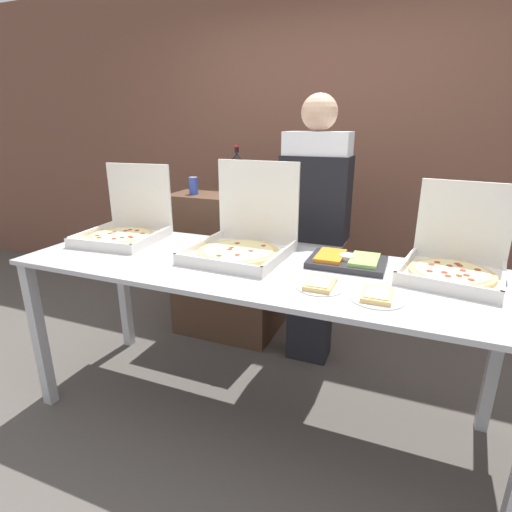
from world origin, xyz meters
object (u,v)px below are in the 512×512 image
pizza_box_near_right (454,260)px  veggie_tray (347,261)px  pizza_box_far_right (243,239)px  soda_can_colored (193,186)px  soda_bottle (237,172)px  pizza_box_near_left (126,226)px  soda_can_silver (253,191)px  paper_plate_front_right (377,296)px  person_server_vest (314,221)px  paper_plate_front_center (320,285)px

pizza_box_near_right → veggie_tray: size_ratio=1.34×
pizza_box_far_right → soda_can_colored: size_ratio=4.24×
veggie_tray → soda_bottle: size_ratio=1.12×
pizza_box_near_left → soda_bottle: 0.93m
soda_bottle → soda_can_silver: size_ratio=2.74×
pizza_box_far_right → soda_bottle: (-0.41, 0.81, 0.26)m
pizza_box_near_left → soda_bottle: (0.39, 0.80, 0.26)m
paper_plate_front_right → soda_can_silver: 1.30m
pizza_box_near_right → person_server_vest: bearing=157.7°
paper_plate_front_center → soda_bottle: (-0.91, 1.12, 0.33)m
paper_plate_front_right → paper_plate_front_center: same height
pizza_box_far_right → paper_plate_front_right: pizza_box_far_right is taller
soda_can_silver → paper_plate_front_right: bearing=-44.1°
pizza_box_far_right → pizza_box_near_right: bearing=5.7°
paper_plate_front_center → soda_can_silver: (-0.67, 0.86, 0.24)m
pizza_box_far_right → person_server_vest: person_server_vest is taller
veggie_tray → pizza_box_near_right: bearing=4.5°
paper_plate_front_right → person_server_vest: bearing=118.6°
pizza_box_near_right → soda_can_silver: bearing=168.3°
pizza_box_near_right → person_server_vest: 0.94m
pizza_box_far_right → paper_plate_front_center: bearing=-29.7°
soda_can_silver → person_server_vest: bearing=3.0°
soda_can_colored → paper_plate_front_center: bearing=-38.2°
pizza_box_far_right → soda_can_silver: pizza_box_far_right is taller
paper_plate_front_right → person_server_vest: size_ratio=0.13×
paper_plate_front_center → person_server_vest: size_ratio=0.12×
pizza_box_near_right → soda_can_silver: (-1.22, 0.48, 0.18)m
pizza_box_near_left → person_server_vest: 1.19m
pizza_box_far_right → paper_plate_front_right: (0.75, -0.34, -0.07)m
paper_plate_front_center → soda_bottle: bearing=129.0°
pizza_box_far_right → veggie_tray: bearing=4.9°
veggie_tray → soda_can_silver: bearing=144.5°
pizza_box_near_left → soda_bottle: size_ratio=1.47×
soda_can_colored → pizza_box_far_right: bearing=-42.5°
paper_plate_front_center → soda_can_silver: size_ratio=1.75×
pizza_box_far_right → pizza_box_near_left: bearing=-178.6°
pizza_box_near_left → paper_plate_front_right: (1.55, -0.35, -0.07)m
veggie_tray → person_server_vest: (-0.31, 0.54, 0.06)m
pizza_box_far_right → pizza_box_near_left: (-0.80, 0.01, -0.01)m
veggie_tray → soda_bottle: (-0.97, 0.78, 0.32)m
paper_plate_front_center → soda_can_silver: soda_can_silver is taller
veggie_tray → soda_can_silver: (-0.73, 0.52, 0.23)m
soda_bottle → person_server_vest: (0.66, -0.24, -0.26)m
soda_can_silver → soda_bottle: bearing=132.3°
pizza_box_near_left → paper_plate_front_right: pizza_box_near_left is taller
pizza_box_near_right → paper_plate_front_right: bearing=-116.4°
pizza_box_near_right → soda_bottle: (-1.45, 0.74, 0.27)m
soda_bottle → paper_plate_front_right: bearing=-44.9°
soda_bottle → soda_can_colored: size_ratio=2.74×
paper_plate_front_center → veggie_tray: 0.34m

